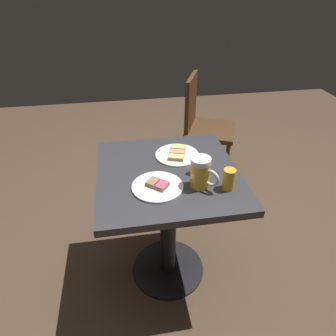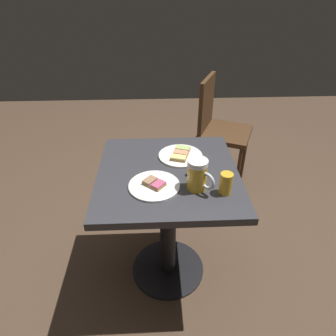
{
  "view_description": "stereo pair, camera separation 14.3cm",
  "coord_description": "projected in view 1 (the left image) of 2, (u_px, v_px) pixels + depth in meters",
  "views": [
    {
      "loc": [
        -0.2,
        -1.17,
        1.55
      ],
      "look_at": [
        0.0,
        0.0,
        0.76
      ],
      "focal_mm": 31.45,
      "sensor_mm": 36.0,
      "label": 1
    },
    {
      "loc": [
        -0.05,
        -1.19,
        1.55
      ],
      "look_at": [
        0.0,
        0.0,
        0.76
      ],
      "focal_mm": 31.45,
      "sensor_mm": 36.0,
      "label": 2
    }
  ],
  "objects": [
    {
      "name": "beer_glass_small",
      "position": [
        229.0,
        179.0,
        1.3
      ],
      "size": [
        0.06,
        0.06,
        0.1
      ],
      "primitive_type": "cylinder",
      "color": "gold",
      "rests_on": "cafe_table"
    },
    {
      "name": "plate_far",
      "position": [
        157.0,
        186.0,
        1.33
      ],
      "size": [
        0.23,
        0.23,
        0.03
      ],
      "color": "white",
      "rests_on": "cafe_table"
    },
    {
      "name": "cafe_chair",
      "position": [
        203.0,
        124.0,
        2.36
      ],
      "size": [
        0.5,
        0.5,
        0.92
      ],
      "rotation": [
        0.0,
        0.0,
        -1.99
      ],
      "color": "#472D19",
      "rests_on": "ground_plane"
    },
    {
      "name": "plate_near",
      "position": [
        177.0,
        154.0,
        1.56
      ],
      "size": [
        0.23,
        0.23,
        0.03
      ],
      "color": "white",
      "rests_on": "cafe_table"
    },
    {
      "name": "cafe_table",
      "position": [
        168.0,
        199.0,
        1.54
      ],
      "size": [
        0.69,
        0.7,
        0.74
      ],
      "color": "black",
      "rests_on": "ground_plane"
    },
    {
      "name": "beer_mug",
      "position": [
        201.0,
        173.0,
        1.3
      ],
      "size": [
        0.12,
        0.12,
        0.15
      ],
      "color": "gold",
      "rests_on": "cafe_table"
    },
    {
      "name": "ground_plane",
      "position": [
        168.0,
        269.0,
        1.85
      ],
      "size": [
        6.0,
        6.0,
        0.0
      ],
      "primitive_type": "plane",
      "color": "#4C3828"
    },
    {
      "name": "salt_shaker",
      "position": [
        194.0,
        168.0,
        1.41
      ],
      "size": [
        0.03,
        0.03,
        0.06
      ],
      "primitive_type": "cylinder",
      "color": "silver",
      "rests_on": "cafe_table"
    }
  ]
}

